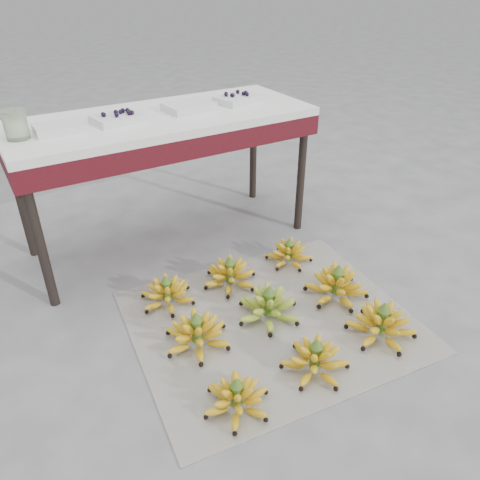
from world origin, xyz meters
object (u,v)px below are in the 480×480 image
bunch_mid_center (269,306)px  newspaper_mat (271,321)px  bunch_mid_left (197,333)px  bunch_back_center (230,275)px  bunch_front_center (315,360)px  tray_far_left (59,128)px  vendor_table (163,131)px  bunch_back_right (289,254)px  tray_right (189,107)px  glass_jar (16,125)px  tray_left (118,118)px  bunch_mid_right (336,285)px  bunch_front_left (237,398)px  bunch_front_right (381,324)px  tray_far_right (237,99)px  bunch_back_left (167,293)px

bunch_mid_center → newspaper_mat: bearing=-90.2°
bunch_mid_left → bunch_back_center: bearing=42.1°
bunch_front_center → tray_far_left: size_ratio=1.62×
bunch_back_center → vendor_table: vendor_table is taller
bunch_back_right → tray_far_left: tray_far_left is taller
bunch_mid_left → bunch_back_right: 0.80m
bunch_mid_left → vendor_table: 1.11m
bunch_mid_center → vendor_table: bearing=98.2°
bunch_back_center → tray_right: size_ratio=1.12×
vendor_table → glass_jar: bearing=-177.1°
bunch_back_center → tray_left: bearing=124.0°
bunch_front_center → bunch_back_right: (0.39, 0.71, -0.01)m
newspaper_mat → bunch_mid_left: size_ratio=4.27×
tray_far_left → bunch_mid_right: bearing=-42.6°
vendor_table → bunch_front_left: bearing=-103.2°
bunch_front_left → tray_left: (0.06, 1.25, 0.72)m
bunch_front_right → tray_far_right: size_ratio=1.23×
bunch_front_left → glass_jar: (-0.40, 1.23, 0.77)m
bunch_mid_left → bunch_mid_right: size_ratio=0.95×
bunch_front_right → bunch_back_right: 0.69m
bunch_mid_left → vendor_table: size_ratio=0.18×
glass_jar → bunch_back_left: bearing=-49.8°
bunch_back_right → bunch_front_center: bearing=-138.4°
vendor_table → bunch_mid_center: bearing=-83.9°
tray_far_left → glass_jar: size_ratio=1.74×
bunch_front_center → bunch_front_right: 0.38m
bunch_front_center → vendor_table: (-0.07, 1.27, 0.61)m
bunch_front_left → bunch_back_left: bearing=94.7°
tray_far_left → tray_left: tray_left is taller
bunch_front_left → bunch_front_right: size_ratio=0.87×
bunch_front_left → bunch_mid_center: bunch_mid_center is taller
tray_right → bunch_front_center: bearing=-93.9°
newspaper_mat → glass_jar: bearing=131.8°
tray_right → tray_far_left: bearing=-179.0°
bunch_back_center → tray_far_right: tray_far_right is taller
bunch_front_center → bunch_mid_left: (-0.34, 0.38, 0.00)m
bunch_front_left → bunch_mid_right: (0.77, 0.33, 0.01)m
bunch_front_right → tray_left: (-0.69, 1.23, 0.71)m
bunch_front_right → vendor_table: bearing=104.3°
bunch_front_right → tray_far_right: 1.44m
bunch_back_left → tray_far_right: 1.16m
bunch_back_left → tray_far_right: (0.73, 0.55, 0.72)m
bunch_front_right → tray_far_left: size_ratio=1.48×
bunch_front_left → bunch_mid_right: 0.84m
bunch_mid_right → tray_right: bearing=109.2°
bunch_back_center → tray_far_right: bearing=60.7°
tray_left → tray_far_right: (0.70, 0.02, -0.00)m
newspaper_mat → tray_far_left: bearing=124.1°
vendor_table → glass_jar: (-0.70, -0.04, 0.15)m
bunch_front_left → bunch_mid_left: 0.38m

